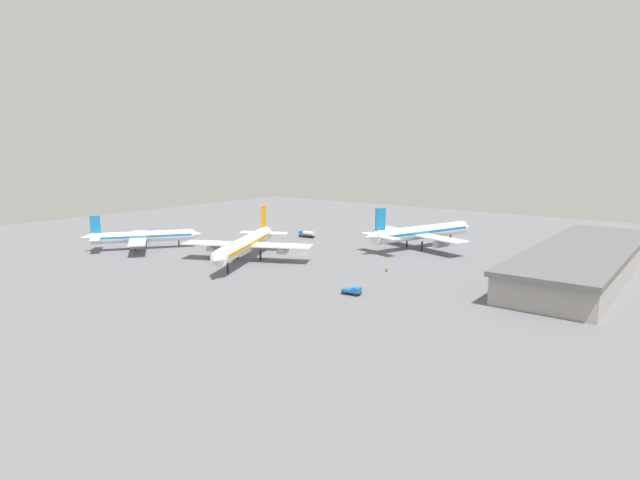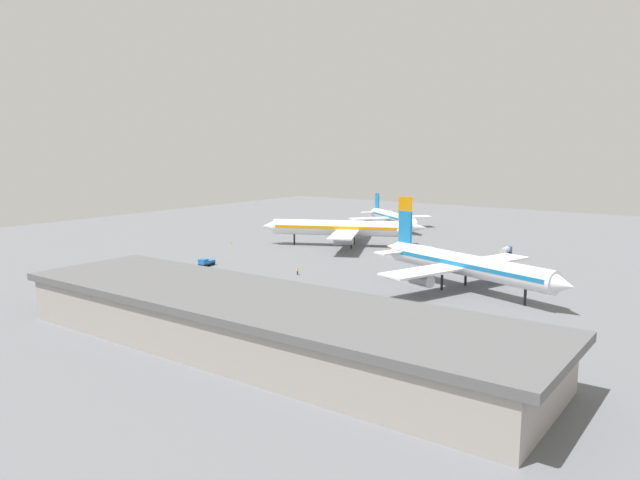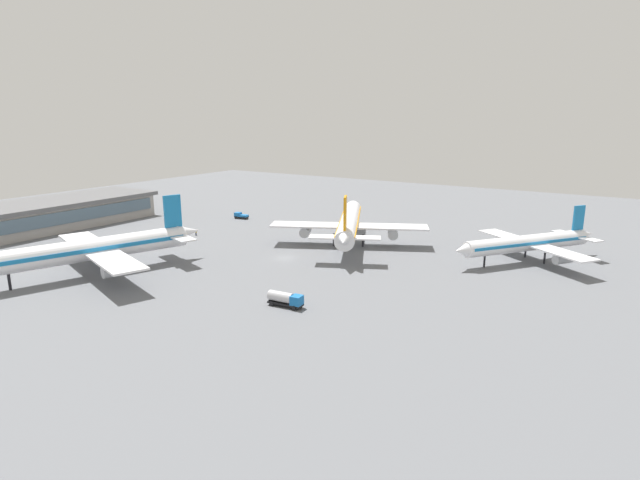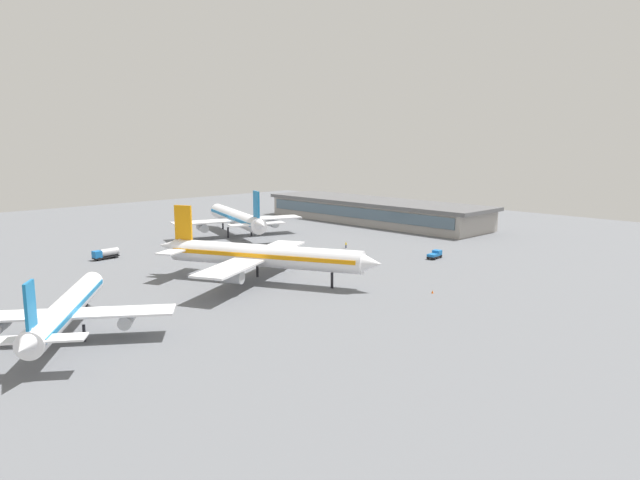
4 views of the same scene
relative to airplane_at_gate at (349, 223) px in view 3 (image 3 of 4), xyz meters
The scene contains 9 objects.
ground 21.22m from the airplane_at_gate, 16.91° to the right, with size 288.00×288.00×0.00m, color slate.
terminal_building 93.70m from the airplane_at_gate, 63.57° to the right, with size 86.48×22.40×7.84m.
airplane_at_gate is the anchor object (origin of this frame).
airplane_taxiing 42.46m from the airplane_at_gate, 99.41° to the left, with size 33.20×28.10×11.83m.
airplane_distant 60.19m from the airplane_at_gate, 31.65° to the right, with size 47.39×38.93×14.86m.
fuel_truck 46.57m from the airplane_at_gate, 15.49° to the left, with size 2.62×6.43×2.50m.
pushback_tractor 46.80m from the airplane_at_gate, 103.21° to the right, with size 2.66×4.60×1.90m.
ground_crew_worker 42.67m from the airplane_at_gate, 70.59° to the right, with size 0.54×0.54×1.67m.
safety_cone_near_gate 34.61m from the airplane_at_gate, 149.76° to the right, with size 0.44×0.44×0.60m, color #EA590C.
Camera 3 is at (91.87, 67.46, 31.74)m, focal length 28.75 mm.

